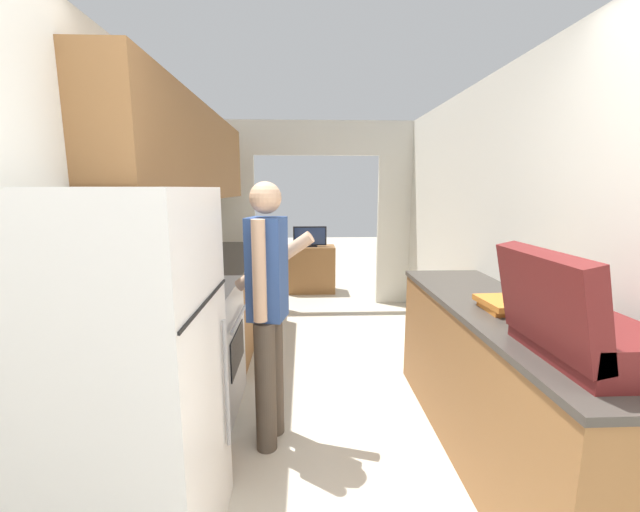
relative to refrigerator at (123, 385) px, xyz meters
name	(u,v)px	position (x,y,z in m)	size (l,w,h in m)	color
wall_left	(158,200)	(-0.31, 1.38, 0.72)	(0.38, 6.92, 2.50)	silver
wall_right	(531,245)	(2.26, 0.95, 0.44)	(0.06, 6.92, 2.50)	silver
wall_far_with_doorway	(317,201)	(0.94, 3.85, 0.63)	(2.99, 0.06, 2.50)	silver
counter_left	(222,307)	(-0.06, 2.21, -0.35)	(0.62, 3.15, 0.93)	brown
counter_right	(500,383)	(1.93, 0.60, -0.35)	(0.62, 2.16, 0.93)	brown
refrigerator	(123,385)	(0.00, 0.00, 0.00)	(0.74, 0.75, 1.63)	white
range_oven	(194,349)	(-0.05, 1.17, -0.34)	(0.66, 0.76, 1.07)	#B7B7BC
person	(268,308)	(0.53, 0.78, 0.08)	(0.53, 0.43, 1.66)	#4C4238
suitcase	(576,326)	(1.86, -0.08, 0.26)	(0.48, 0.60, 0.46)	#5B1919
book_stack	(504,305)	(1.90, 0.57, 0.15)	(0.25, 0.31, 0.06)	#C67028
tv_cabinet	(310,269)	(0.85, 4.48, -0.45)	(0.77, 0.42, 0.73)	brown
television	(310,237)	(0.85, 4.44, 0.06)	(0.51, 0.16, 0.31)	black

